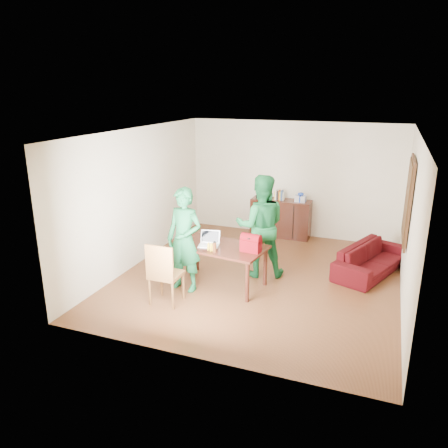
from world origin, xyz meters
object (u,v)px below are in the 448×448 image
at_px(bottle, 215,247).
at_px(table, 220,251).
at_px(chair, 166,285).
at_px(person_near, 184,240).
at_px(red_bag, 251,244).
at_px(laptop, 209,244).
at_px(person_far, 261,226).
at_px(sofa, 371,259).

bearing_deg(bottle, table, 94.50).
xyz_separation_m(chair, person_near, (0.06, 0.60, 0.60)).
distance_m(bottle, red_bag, 0.62).
xyz_separation_m(table, person_near, (-0.52, -0.36, 0.26)).
relative_size(person_near, laptop, 4.74).
height_order(chair, bottle, chair).
height_order(person_far, sofa, person_far).
distance_m(person_near, laptop, 0.45).
height_order(person_near, sofa, person_near).
bearing_deg(person_far, table, 34.05).
bearing_deg(person_far, laptop, 29.30).
bearing_deg(laptop, chair, -125.72).
bearing_deg(sofa, chair, 150.70).
xyz_separation_m(person_near, bottle, (0.54, 0.04, -0.07)).
xyz_separation_m(table, sofa, (2.52, 1.53, -0.38)).
bearing_deg(person_near, chair, -88.36).
bearing_deg(laptop, red_bag, -9.96).
relative_size(person_far, sofa, 1.03).
distance_m(person_far, sofa, 2.26).
relative_size(chair, red_bag, 3.18).
relative_size(chair, person_near, 0.58).
distance_m(person_near, red_bag, 1.15).
bearing_deg(red_bag, chair, -136.30).
distance_m(chair, sofa, 3.98).
relative_size(chair, bottle, 5.62).
xyz_separation_m(table, person_far, (0.54, 0.71, 0.31)).
xyz_separation_m(chair, sofa, (3.10, 2.49, -0.04)).
bearing_deg(person_far, sofa, -176.24).
distance_m(person_far, laptop, 1.08).
distance_m(table, red_bag, 0.64).
bearing_deg(chair, table, 58.89).
relative_size(person_near, sofa, 0.98).
distance_m(laptop, bottle, 0.31).
relative_size(red_bag, sofa, 0.18).
relative_size(person_near, bottle, 9.63).
xyz_separation_m(person_far, bottle, (-0.51, -1.03, -0.12)).
height_order(person_near, person_far, person_far).
relative_size(bottle, sofa, 0.10).
height_order(chair, person_near, person_near).
bearing_deg(table, bottle, -77.55).
bearing_deg(chair, person_far, 56.13).
relative_size(person_near, person_far, 0.95).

